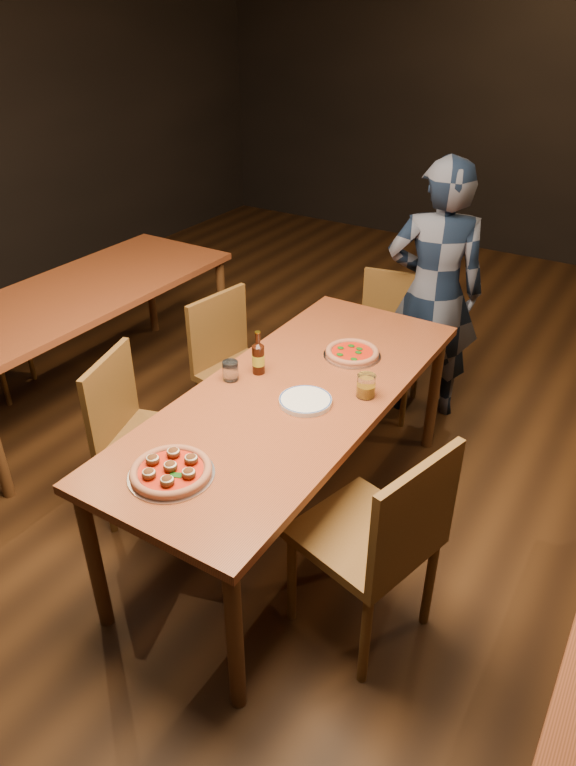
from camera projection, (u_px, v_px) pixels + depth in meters
The scene contains 15 objects.
ground at pixel (293, 518), 3.21m from camera, with size 9.00×9.00×0.00m, color black.
room_shell at pixel (295, 126), 2.26m from camera, with size 9.00×9.00×9.00m.
table_main at pixel (294, 405), 2.86m from camera, with size 0.80×2.00×0.75m.
table_left at pixel (80, 301), 3.85m from camera, with size 0.80×2.00×0.75m.
chair_main_nw at pixel (154, 440), 3.02m from camera, with size 0.42×0.42×0.91m, color brown, non-canonical shape.
chair_main_sw at pixel (245, 373), 3.55m from camera, with size 0.43×0.43×0.91m, color brown, non-canonical shape.
chair_main_e at pixel (364, 533), 2.44m from camera, with size 0.46×0.46×0.98m, color brown, non-canonical shape.
chair_end at pixel (385, 345), 3.88m from camera, with size 0.41×0.41×0.88m, color brown, non-canonical shape.
pizza_meatball at pixel (171, 471), 2.32m from camera, with size 0.32×0.32×0.06m.
pizza_margherita at pixel (352, 353), 3.10m from camera, with size 0.28×0.28×0.04m.
plate_stack at pixel (305, 401), 2.74m from camera, with size 0.23×0.23×0.02m, color white.
beer_bottle at pixel (258, 359), 2.93m from camera, with size 0.06×0.06×0.21m.
water_glass at pixel (230, 371), 2.89m from camera, with size 0.07×0.07×0.09m, color white.
amber_glass at pixel (366, 386), 2.77m from camera, with size 0.08×0.08×0.10m, color #AF7413.
diner at pixel (434, 293), 3.70m from camera, with size 0.57×0.37×1.56m, color black.
Camera 1 is at (1.25, -2.05, 2.24)m, focal length 30.00 mm.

